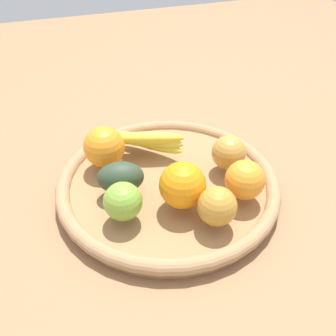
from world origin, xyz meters
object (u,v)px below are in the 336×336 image
orange_0 (104,147)px  orange_1 (245,180)px  banana_bunch (147,140)px  avocado (121,177)px  apple_0 (123,201)px  orange_2 (181,185)px  apple_2 (217,206)px  apple_1 (229,152)px

orange_0 → orange_1: bearing=51.3°
banana_bunch → orange_0: orange_0 is taller
orange_0 → avocado: (0.09, 0.01, -0.01)m
avocado → banana_bunch: bearing=142.4°
banana_bunch → apple_0: 0.19m
banana_bunch → orange_1: (0.18, 0.12, 0.01)m
orange_1 → apple_0: 0.21m
orange_0 → banana_bunch: bearing=99.5°
orange_2 → orange_0: 0.18m
orange_0 → orange_1: (0.17, 0.21, -0.00)m
avocado → orange_2: bearing=52.9°
orange_0 → avocado: bearing=7.4°
orange_2 → apple_2: bearing=34.5°
banana_bunch → apple_1: 0.17m
apple_1 → orange_1: bearing=-7.2°
orange_2 → banana_bunch: (-0.17, -0.01, -0.01)m
orange_1 → avocado: bearing=-112.7°
apple_1 → apple_0: apple_1 is taller
apple_1 → orange_2: bearing=-60.9°
apple_2 → apple_0: bearing=-113.1°
orange_2 → orange_0: bearing=-146.8°
orange_0 → apple_0: bearing=0.0°
orange_0 → apple_1: bearing=68.9°
orange_1 → apple_0: orange_1 is taller
apple_1 → avocado: apple_1 is taller
banana_bunch → apple_2: bearing=12.8°
orange_1 → apple_0: bearing=-94.9°
banana_bunch → apple_0: (0.17, -0.09, 0.01)m
orange_1 → apple_2: 0.08m
orange_0 → apple_0: size_ratio=1.22×
apple_1 → avocado: bearing=-89.9°
orange_0 → avocado: size_ratio=0.95×
orange_2 → avocado: orange_2 is taller
apple_2 → apple_1: bearing=146.8°
apple_1 → apple_0: 0.23m
banana_bunch → orange_0: bearing=-80.5°
apple_0 → apple_2: size_ratio=0.99×
apple_1 → apple_2: (0.13, -0.08, -0.00)m
apple_1 → apple_2: size_ratio=1.01×
apple_0 → orange_2: bearing=88.9°
orange_2 → apple_0: orange_2 is taller
banana_bunch → apple_2: apple_2 is taller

